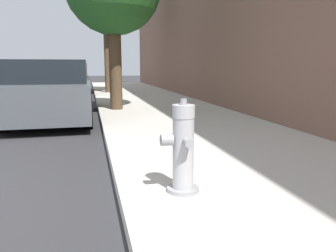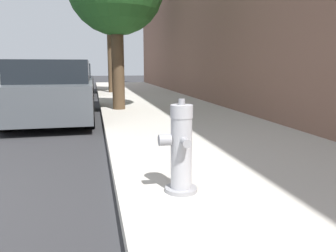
{
  "view_description": "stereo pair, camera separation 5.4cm",
  "coord_description": "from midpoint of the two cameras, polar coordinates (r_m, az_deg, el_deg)",
  "views": [
    {
      "loc": [
        1.93,
        -2.52,
        1.22
      ],
      "look_at": [
        2.85,
        1.31,
        0.49
      ],
      "focal_mm": 35.0,
      "sensor_mm": 36.0,
      "label": 1
    },
    {
      "loc": [
        1.98,
        -2.53,
        1.22
      ],
      "look_at": [
        2.85,
        1.31,
        0.49
      ],
      "focal_mm": 35.0,
      "sensor_mm": 36.0,
      "label": 2
    }
  ],
  "objects": [
    {
      "name": "parked_car_near",
      "position": [
        7.82,
        -19.82,
        5.66
      ],
      "size": [
        1.74,
        3.98,
        1.34
      ],
      "color": "#4C5156",
      "rests_on": "ground_plane"
    },
    {
      "name": "parked_car_mid",
      "position": [
        14.09,
        -17.39,
        7.61
      ],
      "size": [
        1.87,
        4.0,
        1.31
      ],
      "color": "black",
      "rests_on": "ground_plane"
    },
    {
      "name": "fire_hydrant",
      "position": [
        2.83,
        2.02,
        -4.18
      ],
      "size": [
        0.34,
        0.36,
        0.81
      ],
      "color": "#97979C",
      "rests_on": "sidewalk_slab"
    },
    {
      "name": "parked_car_far",
      "position": [
        20.25,
        -16.52,
        8.26
      ],
      "size": [
        1.83,
        3.88,
        1.25
      ],
      "color": "silver",
      "rests_on": "ground_plane"
    },
    {
      "name": "sidewalk_slab",
      "position": [
        3.31,
        20.99,
        -10.64
      ],
      "size": [
        3.24,
        40.0,
        0.13
      ],
      "color": "beige",
      "rests_on": "ground_plane"
    }
  ]
}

